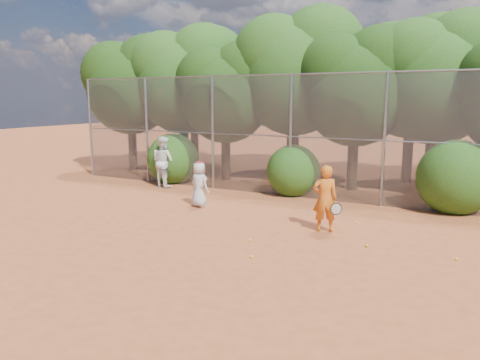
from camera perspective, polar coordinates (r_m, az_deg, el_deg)
The scene contains 22 objects.
ground at distance 10.13m, azimuth -1.75°, elevation -8.81°, with size 80.00×80.00×0.00m, color #A84E25.
fence_back at distance 15.16m, azimuth 9.29°, elevation 5.31°, with size 20.05×0.09×4.03m.
tree_0 at distance 21.68m, azimuth -13.07°, elevation 11.55°, with size 4.38×3.81×6.00m.
tree_1 at distance 20.55m, azimuth -6.77°, elevation 12.48°, with size 4.64×4.03×6.35m.
tree_2 at distance 18.60m, azimuth -1.58°, elevation 11.02°, with size 3.99×3.47×5.47m.
tree_3 at distance 18.45m, azimuth 7.00°, elevation 13.48°, with size 4.89×4.26×6.70m.
tree_4 at distance 17.07m, azimuth 14.15°, elevation 11.39°, with size 4.19×3.64×5.73m.
tree_5 at distance 17.43m, azimuth 23.03°, elevation 11.83°, with size 4.51×3.92×6.17m.
tree_9 at distance 23.01m, azimuth -5.49°, elevation 12.68°, with size 4.83×4.20×6.62m.
tree_10 at distance 20.87m, azimuth 6.66°, elevation 13.72°, with size 5.15×4.48×7.06m.
tree_11 at distance 19.15m, azimuth 20.50°, elevation 12.11°, with size 4.64×4.03×6.35m.
bush_0 at distance 18.30m, azimuth -8.17°, elevation 2.83°, with size 2.00×2.00×2.00m, color #1F4812.
bush_1 at distance 15.88m, azimuth 6.52°, elevation 1.40°, with size 1.80×1.80×1.80m, color #1F4812.
bush_2 at distance 14.77m, azimuth 24.84°, elevation 0.66°, with size 2.20×2.20×2.20m, color #1F4812.
player_yellow at distance 11.65m, azimuth 10.32°, elevation -2.23°, with size 0.83×0.62×1.66m.
player_teen at distance 14.13m, azimuth -4.99°, elevation -0.50°, with size 0.75×0.58×1.39m.
player_white at distance 17.46m, azimuth -9.33°, elevation 2.22°, with size 1.05×0.91×1.86m.
ball_0 at distance 10.82m, azimuth 15.20°, elevation -7.73°, with size 0.07×0.07×0.07m, color gold.
ball_1 at distance 12.65m, azimuth 14.12°, elevation -5.10°, with size 0.07×0.07×0.07m, color gold.
ball_2 at distance 9.77m, azimuth 1.40°, elevation -9.32°, with size 0.07×0.07×0.07m, color gold.
ball_3 at distance 10.59m, azimuth 24.89°, elevation -8.74°, with size 0.07×0.07×0.07m, color gold.
ball_4 at distance 10.81m, azimuth 1.24°, elevation -7.39°, with size 0.07×0.07×0.07m, color gold.
Camera 1 is at (4.81, -8.29, 3.28)m, focal length 35.00 mm.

